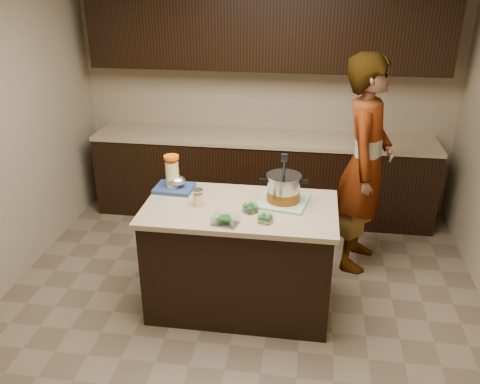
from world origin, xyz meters
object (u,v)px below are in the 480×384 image
object	(u,v)px
island	(240,257)
lemonade_pitcher	(172,174)
stock_pot	(283,190)
person	(365,165)

from	to	relation	value
island	lemonade_pitcher	size ratio (longest dim) A/B	5.05
stock_pot	island	bearing A→B (deg)	-163.87
stock_pot	person	distance (m)	0.98
island	lemonade_pitcher	xyz separation A→B (m)	(-0.58, 0.23, 0.58)
island	person	distance (m)	1.38
stock_pot	person	bearing A→B (deg)	42.93
person	stock_pot	bearing A→B (deg)	150.92
lemonade_pitcher	person	world-z (taller)	person
island	person	size ratio (longest dim) A/B	0.76
stock_pot	person	world-z (taller)	person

